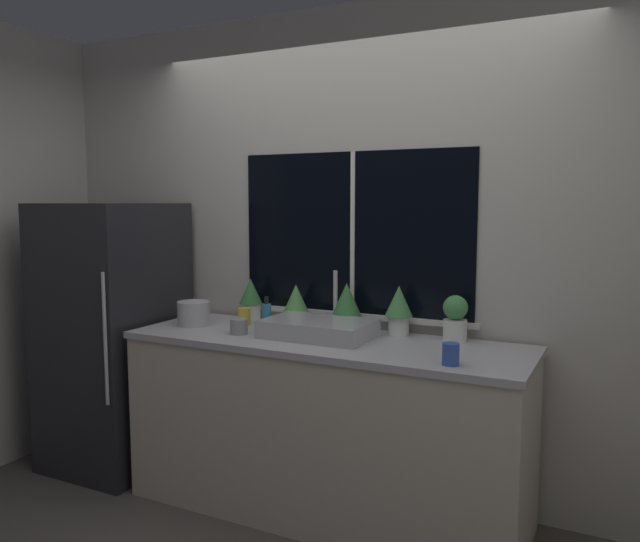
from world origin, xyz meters
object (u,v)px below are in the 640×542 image
(potted_plant_left, at_px, (296,303))
(soap_bottle, at_px, (267,316))
(mug_grey, at_px, (239,326))
(sink, at_px, (318,328))
(potted_plant_far_left, at_px, (251,298))
(potted_plant_right, at_px, (399,307))
(refrigerator, at_px, (113,335))
(potted_plant_far_right, at_px, (455,318))
(mug_blue, at_px, (451,354))
(potted_plant_center, at_px, (347,304))
(mug_yellow, at_px, (244,316))
(kettle, at_px, (194,312))

(potted_plant_left, bearing_deg, soap_bottle, -111.46)
(mug_grey, bearing_deg, sink, 17.25)
(potted_plant_far_left, relative_size, mug_grey, 2.66)
(potted_plant_far_left, height_order, mug_grey, potted_plant_far_left)
(potted_plant_left, bearing_deg, potted_plant_right, -0.00)
(refrigerator, relative_size, potted_plant_far_right, 6.94)
(mug_blue, bearing_deg, potted_plant_far_right, 102.59)
(sink, relative_size, mug_grey, 5.93)
(refrigerator, relative_size, potted_plant_center, 6.22)
(potted_plant_far_right, bearing_deg, mug_grey, -161.64)
(mug_yellow, height_order, mug_blue, same)
(mug_blue, distance_m, kettle, 1.56)
(soap_bottle, bearing_deg, mug_grey, -114.84)
(potted_plant_center, distance_m, mug_grey, 0.60)
(potted_plant_left, distance_m, kettle, 0.59)
(kettle, bearing_deg, potted_plant_far_right, 10.41)
(potted_plant_left, distance_m, potted_plant_center, 0.32)
(potted_plant_far_right, xyz_separation_m, soap_bottle, (-1.00, -0.20, -0.04))
(mug_blue, bearing_deg, kettle, 172.31)
(mug_yellow, height_order, kettle, kettle)
(potted_plant_center, relative_size, mug_blue, 2.71)
(mug_grey, bearing_deg, refrigerator, 175.77)
(mug_blue, xyz_separation_m, kettle, (-1.55, 0.21, 0.03))
(refrigerator, bearing_deg, potted_plant_far_left, 18.90)
(refrigerator, relative_size, potted_plant_left, 6.95)
(potted_plant_far_left, xyz_separation_m, mug_grey, (0.16, -0.36, -0.09))
(potted_plant_left, bearing_deg, potted_plant_center, 0.00)
(refrigerator, xyz_separation_m, potted_plant_far_right, (2.05, 0.28, 0.24))
(sink, distance_m, potted_plant_far_left, 0.62)
(potted_plant_far_right, bearing_deg, potted_plant_left, 180.00)
(potted_plant_far_left, distance_m, mug_blue, 1.42)
(soap_bottle, relative_size, mug_grey, 1.96)
(potted_plant_far_right, relative_size, kettle, 1.26)
(soap_bottle, bearing_deg, potted_plant_left, 68.54)
(mug_yellow, xyz_separation_m, kettle, (-0.25, -0.13, 0.03))
(potted_plant_center, bearing_deg, mug_blue, -33.79)
(mug_yellow, distance_m, kettle, 0.29)
(sink, relative_size, soap_bottle, 3.02)
(mug_yellow, xyz_separation_m, mug_blue, (1.29, -0.34, -0.00))
(mug_grey, relative_size, mug_blue, 0.98)
(potted_plant_far_right, bearing_deg, potted_plant_far_left, 180.00)
(mug_yellow, bearing_deg, refrigerator, -169.99)
(soap_bottle, bearing_deg, sink, -5.56)
(soap_bottle, bearing_deg, mug_blue, -14.18)
(potted_plant_left, xyz_separation_m, mug_yellow, (-0.27, -0.13, -0.08))
(potted_plant_far_left, bearing_deg, sink, -21.95)
(refrigerator, relative_size, mug_grey, 17.24)
(refrigerator, height_order, potted_plant_left, refrigerator)
(potted_plant_left, height_order, kettle, potted_plant_left)
(sink, xyz_separation_m, potted_plant_center, (0.06, 0.23, 0.10))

